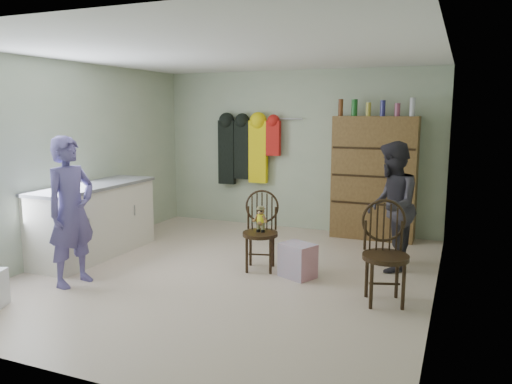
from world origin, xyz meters
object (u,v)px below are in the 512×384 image
at_px(chair_far, 385,248).
at_px(dresser, 374,178).
at_px(chair_front, 261,226).
at_px(counter, 94,220).

bearing_deg(chair_far, dresser, 83.90).
relative_size(chair_front, chair_far, 0.93).
bearing_deg(counter, dresser, 35.69).
distance_m(counter, chair_far, 3.74).
relative_size(counter, dresser, 0.91).
height_order(counter, chair_front, same).
height_order(counter, chair_far, chair_far).
distance_m(counter, dresser, 3.96).
relative_size(chair_far, dresser, 0.49).
xyz_separation_m(chair_front, dresser, (0.99, 1.98, 0.39)).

